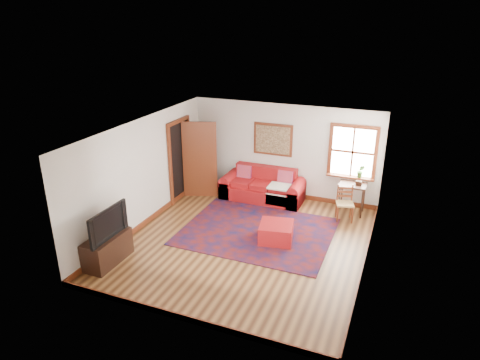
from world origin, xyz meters
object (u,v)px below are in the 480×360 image
at_px(side_table, 353,189).
at_px(ladder_back_chair, 345,202).
at_px(media_cabinet, 107,249).
at_px(red_ottoman, 276,232).
at_px(red_leather_sofa, 263,189).

height_order(side_table, ladder_back_chair, ladder_back_chair).
bearing_deg(ladder_back_chair, side_table, 75.79).
distance_m(ladder_back_chair, media_cabinet, 5.45).
bearing_deg(red_ottoman, red_leather_sofa, 105.12).
relative_size(red_ottoman, ladder_back_chair, 0.82).
bearing_deg(ladder_back_chair, media_cabinet, -137.68).
height_order(red_ottoman, side_table, side_table).
bearing_deg(media_cabinet, red_leather_sofa, 65.78).
height_order(red_ottoman, ladder_back_chair, ladder_back_chair).
height_order(red_leather_sofa, ladder_back_chair, ladder_back_chair).
bearing_deg(red_ottoman, side_table, 45.94).
relative_size(red_ottoman, media_cabinet, 0.67).
relative_size(ladder_back_chair, media_cabinet, 0.82).
relative_size(side_table, ladder_back_chair, 0.90).
height_order(side_table, media_cabinet, side_table).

